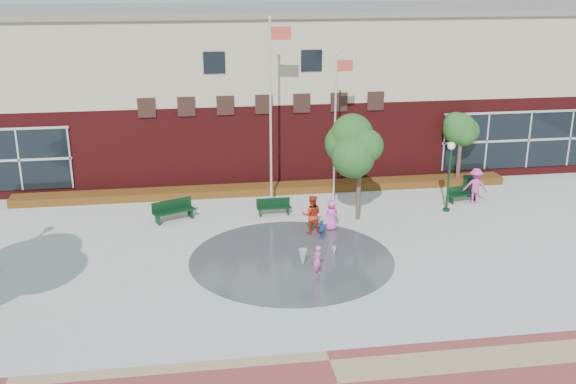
{
  "coord_description": "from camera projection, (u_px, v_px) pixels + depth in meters",
  "views": [
    {
      "loc": [
        -3.91,
        -21.97,
        11.51
      ],
      "look_at": [
        0.0,
        4.0,
        2.6
      ],
      "focal_mm": 42.0,
      "sensor_mm": 36.0,
      "label": 1
    }
  ],
  "objects": [
    {
      "name": "ground",
      "position": [
        304.0,
        293.0,
        24.83
      ],
      "size": [
        120.0,
        120.0,
        0.0
      ],
      "primitive_type": "plane",
      "color": "#666056",
      "rests_on": "ground"
    },
    {
      "name": "flagpole_left",
      "position": [
        272.0,
        103.0,
        32.6
      ],
      "size": [
        1.09,
        0.18,
        9.24
      ],
      "rotation": [
        0.0,
        0.0,
        -0.07
      ],
      "color": "white",
      "rests_on": "ground"
    },
    {
      "name": "bench_mid",
      "position": [
        274.0,
        210.0,
        32.44
      ],
      "size": [
        1.64,
        0.49,
        0.82
      ],
      "rotation": [
        0.0,
        0.0,
        0.02
      ],
      "color": "black",
      "rests_on": "ground"
    },
    {
      "name": "lamp_right",
      "position": [
        449.0,
        169.0,
        32.33
      ],
      "size": [
        0.37,
        0.37,
        3.51
      ],
      "color": "black",
      "rests_on": "ground"
    },
    {
      "name": "trash_can",
      "position": [
        469.0,
        186.0,
        35.12
      ],
      "size": [
        0.63,
        0.63,
        1.04
      ],
      "color": "black",
      "rests_on": "ground"
    },
    {
      "name": "adult_red",
      "position": [
        312.0,
        215.0,
        29.98
      ],
      "size": [
        0.97,
        0.8,
        1.82
      ],
      "primitive_type": "imported",
      "rotation": [
        0.0,
        0.0,
        3.02
      ],
      "color": "#B72C15",
      "rests_on": "ground"
    },
    {
      "name": "plaza_concrete",
      "position": [
        288.0,
        250.0,
        28.57
      ],
      "size": [
        46.0,
        18.0,
        0.01
      ],
      "primitive_type": "cube",
      "color": "#A8A8A0",
      "rests_on": "ground"
    },
    {
      "name": "person_bench",
      "position": [
        476.0,
        186.0,
        33.86
      ],
      "size": [
        1.35,
        1.06,
        1.83
      ],
      "primitive_type": "imported",
      "rotation": [
        0.0,
        0.0,
        2.78
      ],
      "color": "#C5379A",
      "rests_on": "ground"
    },
    {
      "name": "water_jet_b",
      "position": [
        334.0,
        257.0,
        27.87
      ],
      "size": [
        0.19,
        0.19,
        0.43
      ],
      "primitive_type": "cone",
      "rotation": [
        3.14,
        0.0,
        0.0
      ],
      "color": "white",
      "rests_on": "ground"
    },
    {
      "name": "adult_pink",
      "position": [
        332.0,
        215.0,
        30.51
      ],
      "size": [
        0.76,
        0.57,
        1.42
      ],
      "primitive_type": "imported",
      "rotation": [
        0.0,
        0.0,
        3.33
      ],
      "color": "#ED4AC0",
      "rests_on": "ground"
    },
    {
      "name": "flagpole_right",
      "position": [
        336.0,
        120.0,
        33.09
      ],
      "size": [
        0.93,
        0.23,
        7.58
      ],
      "rotation": [
        0.0,
        0.0,
        0.17
      ],
      "color": "white",
      "rests_on": "ground"
    },
    {
      "name": "tree_mid",
      "position": [
        360.0,
        144.0,
        30.81
      ],
      "size": [
        3.01,
        3.01,
        5.08
      ],
      "color": "#452F27",
      "rests_on": "ground"
    },
    {
      "name": "flower_bed",
      "position": [
        267.0,
        193.0,
        35.69
      ],
      "size": [
        26.0,
        1.2,
        0.4
      ],
      "primitive_type": "cube",
      "color": "maroon",
      "rests_on": "ground"
    },
    {
      "name": "tree_small_right",
      "position": [
        461.0,
        133.0,
        36.03
      ],
      "size": [
        2.35,
        2.35,
        4.01
      ],
      "color": "#452F27",
      "rests_on": "ground"
    },
    {
      "name": "splash_pad",
      "position": [
        292.0,
        260.0,
        27.64
      ],
      "size": [
        8.4,
        8.4,
        0.01
      ],
      "primitive_type": "cylinder",
      "color": "#383A3D",
      "rests_on": "ground"
    },
    {
      "name": "bench_left",
      "position": [
        174.0,
        215.0,
        31.69
      ],
      "size": [
        2.04,
        1.29,
        1.0
      ],
      "rotation": [
        0.0,
        0.0,
        0.41
      ],
      "color": "black",
      "rests_on": "ground"
    },
    {
      "name": "child_blue",
      "position": [
        322.0,
        230.0,
        29.48
      ],
      "size": [
        0.56,
        0.5,
        0.92
      ],
      "primitive_type": "imported",
      "rotation": [
        0.0,
        0.0,
        2.49
      ],
      "color": "#234FA5",
      "rests_on": "ground"
    },
    {
      "name": "bench_right",
      "position": [
        462.0,
        197.0,
        34.23
      ],
      "size": [
        1.66,
        0.75,
        0.81
      ],
      "rotation": [
        0.0,
        0.0,
        0.2
      ],
      "color": "black",
      "rests_on": "ground"
    },
    {
      "name": "child_splash",
      "position": [
        317.0,
        261.0,
        26.06
      ],
      "size": [
        0.54,
        0.52,
        1.24
      ],
      "primitive_type": "imported",
      "rotation": [
        0.0,
        0.0,
        3.85
      ],
      "color": "#D552A2",
      "rests_on": "ground"
    },
    {
      "name": "library_building",
      "position": [
        254.0,
        87.0,
        39.7
      ],
      "size": [
        44.4,
        10.4,
        9.2
      ],
      "color": "#4D0F10",
      "rests_on": "ground"
    },
    {
      "name": "water_jet_a",
      "position": [
        303.0,
        267.0,
        26.98
      ],
      "size": [
        0.37,
        0.37,
        0.72
      ],
      "primitive_type": "cone",
      "rotation": [
        3.14,
        0.0,
        0.0
      ],
      "color": "white",
      "rests_on": "ground"
    }
  ]
}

